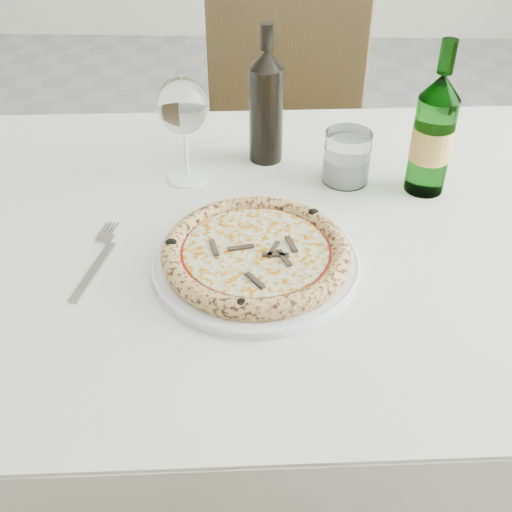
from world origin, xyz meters
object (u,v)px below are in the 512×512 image
(chair_far, at_px, (273,133))
(wine_glass, at_px, (183,108))
(pizza, at_px, (256,253))
(dining_table, at_px, (258,267))
(plate, at_px, (256,262))
(wine_bottle, at_px, (266,105))
(tumbler, at_px, (347,160))
(beer_bottle, at_px, (433,134))

(chair_far, bearing_deg, wine_glass, -104.14)
(pizza, bearing_deg, dining_table, 90.00)
(plate, bearing_deg, wine_bottle, 88.39)
(plate, bearing_deg, tumbler, 58.82)
(pizza, xyz_separation_m, beer_bottle, (0.30, 0.23, 0.08))
(plate, height_order, wine_bottle, wine_bottle)
(plate, xyz_separation_m, pizza, (-0.00, -0.00, 0.02))
(pizza, xyz_separation_m, tumbler, (0.16, 0.26, 0.01))
(tumbler, distance_m, beer_bottle, 0.16)
(beer_bottle, bearing_deg, tumbler, 169.11)
(dining_table, relative_size, tumbler, 16.75)
(dining_table, height_order, wine_bottle, wine_bottle)
(chair_far, height_order, tumbler, chair_far)
(dining_table, xyz_separation_m, pizza, (-0.00, -0.10, 0.11))
(pizza, bearing_deg, tumbler, 58.82)
(dining_table, relative_size, chair_far, 1.72)
(wine_glass, height_order, tumbler, wine_glass)
(chair_far, distance_m, pizza, 0.92)
(dining_table, relative_size, beer_bottle, 5.85)
(wine_glass, distance_m, wine_bottle, 0.17)
(pizza, height_order, wine_glass, wine_glass)
(chair_far, bearing_deg, beer_bottle, -66.99)
(dining_table, distance_m, plate, 0.14)
(plate, distance_m, tumbler, 0.31)
(wine_glass, relative_size, wine_bottle, 0.75)
(plate, bearing_deg, wine_glass, 117.28)
(plate, relative_size, wine_bottle, 1.23)
(dining_table, distance_m, wine_glass, 0.31)
(dining_table, height_order, beer_bottle, beer_bottle)
(chair_far, xyz_separation_m, wine_bottle, (-0.01, -0.54, 0.33))
(plate, relative_size, tumbler, 3.36)
(chair_far, relative_size, wine_bottle, 3.55)
(tumbler, bearing_deg, beer_bottle, -10.89)
(plate, distance_m, beer_bottle, 0.39)
(dining_table, bearing_deg, tumbler, 45.58)
(dining_table, bearing_deg, chair_far, 88.32)
(plate, xyz_separation_m, wine_bottle, (0.01, 0.34, 0.10))
(tumbler, relative_size, wine_bottle, 0.36)
(wine_bottle, bearing_deg, beer_bottle, -19.99)
(chair_far, height_order, beer_bottle, beer_bottle)
(dining_table, xyz_separation_m, beer_bottle, (0.30, 0.13, 0.19))
(pizza, bearing_deg, wine_glass, 117.28)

